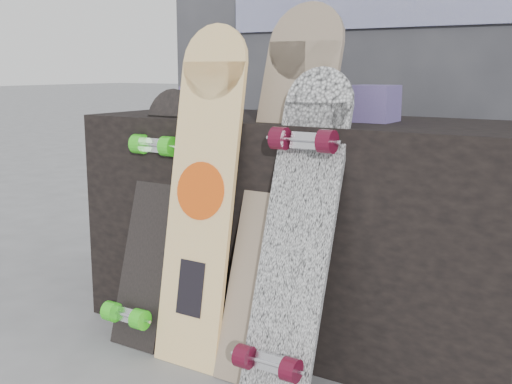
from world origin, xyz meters
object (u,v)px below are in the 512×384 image
Objects in this scene: longboard_celtic at (284,178)px; longboard_cascadia at (297,228)px; longboard_geisha at (202,186)px; skateboard_dark at (151,214)px; vendor_table at (304,228)px.

longboard_celtic is 1.21× the size of longboard_cascadia.
longboard_geisha is 0.94× the size of longboard_celtic.
longboard_celtic is (0.26, 0.09, 0.04)m from longboard_geisha.
longboard_geisha is at bearing 176.24° from longboard_cascadia.
vendor_table is at bearing 37.90° from skateboard_dark.
longboard_celtic is at bearing 18.27° from longboard_geisha.
longboard_celtic reaches higher than skateboard_dark.
skateboard_dark is at bearing -142.10° from vendor_table.
longboard_geisha is 1.24× the size of skateboard_dark.
longboard_cascadia is at bearing -4.27° from skateboard_dark.
longboard_geisha is 0.28m from skateboard_dark.
longboard_cascadia is at bearing -3.76° from longboard_geisha.
longboard_cascadia reaches higher than skateboard_dark.
vendor_table is 0.37m from longboard_celtic.
longboard_celtic is at bearing -75.32° from vendor_table.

